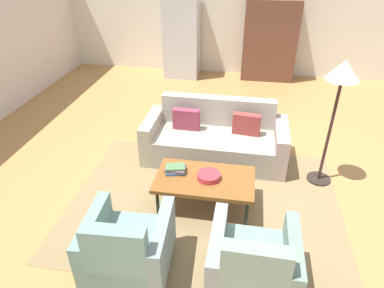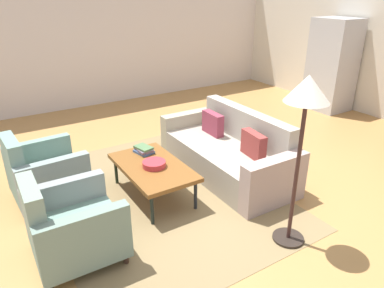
{
  "view_description": "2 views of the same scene",
  "coord_description": "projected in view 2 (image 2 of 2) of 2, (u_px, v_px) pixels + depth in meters",
  "views": [
    {
      "loc": [
        0.03,
        -4.09,
        2.91
      ],
      "look_at": [
        -0.64,
        -0.15,
        0.5
      ],
      "focal_mm": 31.96,
      "sensor_mm": 36.0,
      "label": 1
    },
    {
      "loc": [
        3.15,
        -2.43,
        2.4
      ],
      "look_at": [
        -0.3,
        -0.26,
        0.61
      ],
      "focal_mm": 33.55,
      "sensor_mm": 36.0,
      "label": 2
    }
  ],
  "objects": [
    {
      "name": "couch",
      "position": [
        230.0,
        153.0,
        4.97
      ],
      "size": [
        2.11,
        0.92,
        0.86
      ],
      "rotation": [
        0.0,
        0.0,
        3.13
      ],
      "color": "gray",
      "rests_on": "ground"
    },
    {
      "name": "armchair_right",
      "position": [
        69.0,
        228.0,
        3.33
      ],
      "size": [
        0.81,
        0.81,
        0.88
      ],
      "rotation": [
        0.0,
        0.0,
        -0.01
      ],
      "color": "#36291C",
      "rests_on": "ground"
    },
    {
      "name": "armchair_left",
      "position": [
        42.0,
        175.0,
        4.26
      ],
      "size": [
        0.84,
        0.84,
        0.88
      ],
      "rotation": [
        0.0,
        0.0,
        0.06
      ],
      "color": "#2E2811",
      "rests_on": "ground"
    },
    {
      "name": "refrigerator",
      "position": [
        332.0,
        65.0,
        7.36
      ],
      "size": [
        0.8,
        0.73,
        1.85
      ],
      "color": "#B7BABF",
      "rests_on": "ground"
    },
    {
      "name": "ground_plane",
      "position": [
        222.0,
        191.0,
        4.59
      ],
      "size": [
        10.84,
        10.84,
        0.0
      ],
      "primitive_type": "plane",
      "color": "#A97B43"
    },
    {
      "name": "floor_lamp",
      "position": [
        306.0,
        106.0,
        3.14
      ],
      "size": [
        0.4,
        0.4,
        1.72
      ],
      "color": "black",
      "rests_on": "ground"
    },
    {
      "name": "area_rug",
      "position": [
        158.0,
        194.0,
        4.53
      ],
      "size": [
        3.4,
        2.6,
        0.01
      ],
      "primitive_type": "cube",
      "color": "olive",
      "rests_on": "ground"
    },
    {
      "name": "book_stack",
      "position": [
        144.0,
        150.0,
        4.64
      ],
      "size": [
        0.27,
        0.23,
        0.09
      ],
      "color": "#3C5B8D",
      "rests_on": "coffee_table"
    },
    {
      "name": "coffee_table",
      "position": [
        153.0,
        168.0,
        4.35
      ],
      "size": [
        1.2,
        0.7,
        0.42
      ],
      "color": "black",
      "rests_on": "ground"
    },
    {
      "name": "wall_left",
      "position": [
        96.0,
        39.0,
        7.53
      ],
      "size": [
        0.12,
        8.78,
        2.8
      ],
      "primitive_type": "cube",
      "color": "beige",
      "rests_on": "ground"
    },
    {
      "name": "fruit_bowl",
      "position": [
        154.0,
        164.0,
        4.28
      ],
      "size": [
        0.28,
        0.28,
        0.07
      ],
      "primitive_type": "cylinder",
      "color": "#B32E36",
      "rests_on": "coffee_table"
    }
  ]
}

